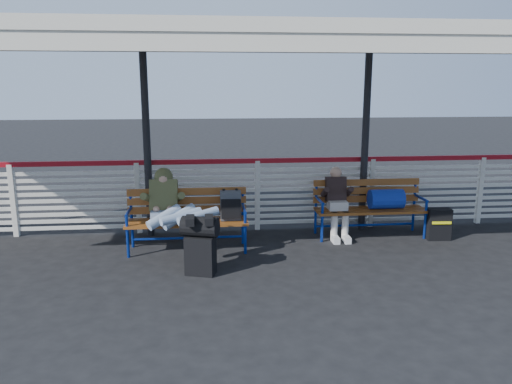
{
  "coord_description": "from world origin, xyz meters",
  "views": [
    {
      "loc": [
        -0.86,
        -6.36,
        2.47
      ],
      "look_at": [
        -0.11,
        1.0,
        0.86
      ],
      "focal_mm": 35.0,
      "sensor_mm": 36.0,
      "label": 1
    }
  ],
  "objects": [
    {
      "name": "fence",
      "position": [
        0.0,
        1.9,
        0.66
      ],
      "size": [
        12.08,
        0.08,
        1.24
      ],
      "color": "silver",
      "rests_on": "ground"
    },
    {
      "name": "ground",
      "position": [
        0.0,
        0.0,
        0.0
      ],
      "size": [
        60.0,
        60.0,
        0.0
      ],
      "primitive_type": "plane",
      "color": "black",
      "rests_on": "ground"
    },
    {
      "name": "traveler_man",
      "position": [
        -1.3,
        0.6,
        0.69
      ],
      "size": [
        0.94,
        1.64,
        0.77
      ],
      "color": "#95A5C9",
      "rests_on": "ground"
    },
    {
      "name": "luggage_stack",
      "position": [
        -0.96,
        -0.09,
        0.43
      ],
      "size": [
        0.53,
        0.4,
        0.79
      ],
      "rotation": [
        0.0,
        0.0,
        -0.31
      ],
      "color": "black",
      "rests_on": "ground"
    },
    {
      "name": "bench_left",
      "position": [
        -0.98,
        0.95,
        0.59
      ],
      "size": [
        1.8,
        0.56,
        0.92
      ],
      "color": "brown",
      "rests_on": "ground"
    },
    {
      "name": "bench_right",
      "position": [
        1.91,
        1.35,
        0.59
      ],
      "size": [
        1.8,
        0.56,
        0.92
      ],
      "color": "brown",
      "rests_on": "ground"
    },
    {
      "name": "companion_person",
      "position": [
        1.25,
        1.34,
        0.6
      ],
      "size": [
        0.32,
        0.66,
        1.15
      ],
      "color": "beige",
      "rests_on": "ground"
    },
    {
      "name": "canopy",
      "position": [
        -0.0,
        0.87,
        3.04
      ],
      "size": [
        12.6,
        3.6,
        3.16
      ],
      "color": "silver",
      "rests_on": "ground"
    },
    {
      "name": "suitcase_side",
      "position": [
        2.85,
        1.04,
        0.26
      ],
      "size": [
        0.38,
        0.25,
        0.51
      ],
      "rotation": [
        0.0,
        0.0,
        -0.06
      ],
      "color": "black",
      "rests_on": "ground"
    }
  ]
}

